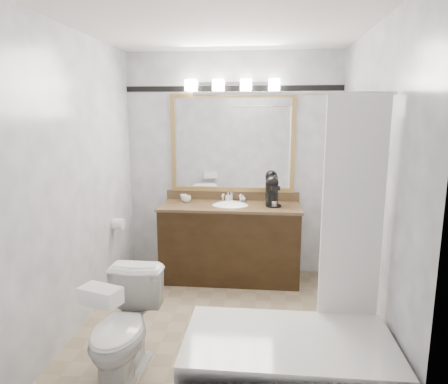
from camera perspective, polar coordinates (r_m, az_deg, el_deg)
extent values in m
cube|color=#9D8A6A|center=(3.71, -0.53, -18.44)|extent=(2.40, 2.60, 0.01)
cube|color=white|center=(3.30, -0.61, 23.03)|extent=(2.40, 2.60, 0.01)
cube|color=white|center=(4.56, 1.22, 3.85)|extent=(2.40, 0.01, 2.50)
cube|color=white|center=(2.02, -4.62, -5.29)|extent=(2.40, 0.01, 2.50)
cube|color=white|center=(3.61, -19.94, 1.31)|extent=(0.01, 2.60, 2.50)
cube|color=white|center=(3.37, 20.26, 0.64)|extent=(0.01, 2.60, 2.50)
cube|color=black|center=(4.47, 0.88, -7.37)|extent=(1.50, 0.55, 0.82)
cube|color=olive|center=(4.35, 0.90, -2.05)|extent=(1.53, 0.58, 0.03)
cube|color=olive|center=(4.60, 1.18, -0.51)|extent=(1.53, 0.03, 0.10)
ellipsoid|color=white|center=(4.36, 0.90, -2.24)|extent=(0.44, 0.34, 0.14)
cube|color=tan|center=(4.51, 1.23, 13.63)|extent=(1.40, 0.04, 0.05)
cube|color=tan|center=(4.58, 1.18, 0.40)|extent=(1.40, 0.04, 0.05)
cube|color=tan|center=(4.62, -7.24, 6.96)|extent=(0.05, 0.04, 1.00)
cube|color=tan|center=(4.51, 9.84, 6.80)|extent=(0.05, 0.04, 1.00)
cube|color=white|center=(4.52, 1.21, 6.96)|extent=(1.30, 0.01, 1.00)
cube|color=silver|center=(4.51, 1.23, 15.22)|extent=(0.90, 0.05, 0.03)
cube|color=white|center=(4.51, -4.73, 14.93)|extent=(0.12, 0.12, 0.12)
cube|color=white|center=(4.47, -0.81, 15.00)|extent=(0.12, 0.12, 0.12)
cube|color=white|center=(4.45, 3.17, 15.01)|extent=(0.12, 0.12, 0.12)
cube|color=white|center=(4.44, 7.17, 14.95)|extent=(0.12, 0.12, 0.12)
cube|color=black|center=(4.53, 1.25, 14.57)|extent=(2.40, 0.01, 0.06)
cube|color=white|center=(2.79, 9.10, -23.86)|extent=(1.30, 0.72, 0.45)
cylinder|color=silver|center=(2.68, 9.76, 13.72)|extent=(1.30, 0.02, 0.02)
cube|color=white|center=(2.80, 17.87, -2.77)|extent=(0.40, 0.04, 1.55)
cylinder|color=white|center=(4.30, -14.88, -4.44)|extent=(0.11, 0.12, 0.12)
imported|color=white|center=(2.98, -14.06, -18.46)|extent=(0.42, 0.72, 0.73)
cube|color=white|center=(2.51, -17.22, -13.93)|extent=(0.27, 0.20, 0.10)
cylinder|color=black|center=(4.30, 7.08, -1.95)|extent=(0.17, 0.17, 0.02)
cylinder|color=black|center=(4.33, 6.85, -0.25)|extent=(0.14, 0.14, 0.24)
sphere|color=black|center=(4.31, 6.89, 1.31)|extent=(0.14, 0.14, 0.14)
cube|color=black|center=(4.25, 7.24, 0.60)|extent=(0.12, 0.12, 0.05)
cylinder|color=silver|center=(4.28, 7.18, -1.64)|extent=(0.06, 0.06, 0.06)
imported|color=white|center=(4.50, -5.35, -0.98)|extent=(0.12, 0.12, 0.07)
imported|color=white|center=(4.58, -5.78, -0.80)|extent=(0.10, 0.10, 0.07)
imported|color=white|center=(4.47, 0.61, -0.75)|extent=(0.06, 0.06, 0.11)
imported|color=white|center=(4.53, 2.75, -0.89)|extent=(0.07, 0.07, 0.07)
cube|color=beige|center=(4.46, 0.79, -1.36)|extent=(0.08, 0.05, 0.02)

